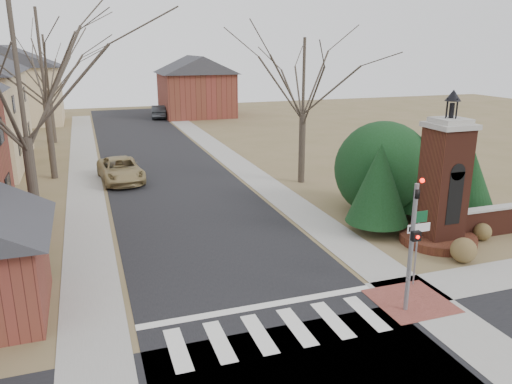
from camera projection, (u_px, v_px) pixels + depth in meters
name	position (u px, v px, depth m)	size (l,w,h in m)	color
ground	(288.00, 345.00, 14.09)	(120.00, 120.00, 0.00)	brown
main_street	(165.00, 169.00, 34.04)	(8.00, 70.00, 0.01)	black
crosswalk_zone	(278.00, 330.00, 14.81)	(8.00, 2.20, 0.02)	silver
stop_bar	(261.00, 306.00, 16.17)	(8.00, 0.35, 0.02)	silver
sidewalk_right_main	(237.00, 164.00, 35.66)	(2.00, 60.00, 0.02)	gray
sidewalk_left	(85.00, 176.00, 32.41)	(2.00, 60.00, 0.02)	gray
curb_apron	(411.00, 301.00, 16.49)	(2.40, 2.40, 0.02)	brown
traffic_signal_pole	(413.00, 235.00, 15.22)	(0.28, 0.41, 4.50)	slate
sign_post	(418.00, 233.00, 17.09)	(0.90, 0.07, 2.75)	slate
brick_gate_monument	(443.00, 194.00, 20.82)	(3.20, 3.20, 6.47)	#4D2116
house_distant_left	(10.00, 84.00, 52.67)	(10.80, 8.80, 8.53)	#D6B88F
house_distant_right	(196.00, 85.00, 59.08)	(8.80, 8.80, 7.30)	maroon
evergreen_near	(379.00, 183.00, 22.04)	(2.80, 2.80, 4.10)	#473D33
evergreen_mid	(425.00, 165.00, 24.07)	(3.40, 3.40, 4.70)	#473D33
evergreen_far	(472.00, 180.00, 23.99)	(2.40, 2.40, 3.30)	#473D33
evergreen_mass	(383.00, 165.00, 24.84)	(4.80, 4.80, 4.80)	black
bare_tree_0	(16.00, 58.00, 17.89)	(8.05, 8.05, 11.15)	#473D33
bare_tree_1	(40.00, 47.00, 29.59)	(8.40, 8.40, 11.64)	#473D33
bare_tree_2	(45.00, 59.00, 41.50)	(7.35, 7.35, 10.19)	#473D33
bare_tree_3	(304.00, 71.00, 29.05)	(7.00, 7.00, 9.70)	#473D33
pickup_truck	(121.00, 170.00, 30.93)	(2.40, 5.20, 1.44)	#9C8755
distant_car	(159.00, 112.00, 57.95)	(1.59, 4.56, 1.50)	#363A3E
dry_shrub_left	(464.00, 250.00, 19.35)	(1.00, 1.00, 1.00)	brown
dry_shrub_right	(482.00, 232.00, 21.59)	(0.77, 0.77, 0.77)	brown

